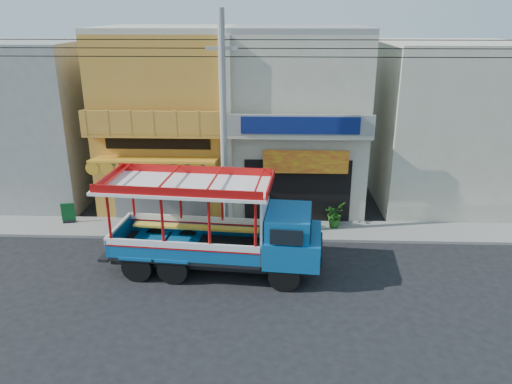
% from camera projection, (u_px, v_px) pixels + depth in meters
% --- Properties ---
extents(ground, '(90.00, 90.00, 0.00)m').
position_uv_depth(ground, '(245.00, 278.00, 17.63)').
color(ground, black).
rests_on(ground, ground).
extents(sidewalk, '(30.00, 2.00, 0.12)m').
position_uv_depth(sidewalk, '(251.00, 230.00, 21.37)').
color(sidewalk, slate).
rests_on(sidewalk, ground).
extents(shophouse_left, '(6.00, 7.50, 8.24)m').
position_uv_depth(shophouse_left, '(171.00, 117.00, 23.85)').
color(shophouse_left, '#C5832B').
rests_on(shophouse_left, ground).
extents(shophouse_right, '(6.00, 6.75, 8.24)m').
position_uv_depth(shophouse_right, '(296.00, 118.00, 23.64)').
color(shophouse_right, '#BCAF9A').
rests_on(shophouse_right, ground).
extents(party_pilaster, '(0.35, 0.30, 8.00)m').
position_uv_depth(party_pilaster, '(227.00, 135.00, 20.86)').
color(party_pilaster, '#BCAF9A').
rests_on(party_pilaster, ground).
extents(filler_building_left, '(6.00, 6.00, 7.60)m').
position_uv_depth(filler_building_left, '(29.00, 122.00, 24.24)').
color(filler_building_left, gray).
rests_on(filler_building_left, ground).
extents(filler_building_right, '(6.00, 6.00, 7.60)m').
position_uv_depth(filler_building_right, '(445.00, 125.00, 23.52)').
color(filler_building_right, '#BCAF9A').
rests_on(filler_building_right, ground).
extents(utility_pole, '(28.00, 0.26, 9.00)m').
position_uv_depth(utility_pole, '(227.00, 118.00, 19.04)').
color(utility_pole, gray).
rests_on(utility_pole, ground).
extents(songthaew_truck, '(7.85, 3.15, 3.57)m').
position_uv_depth(songthaew_truck, '(229.00, 228.00, 17.44)').
color(songthaew_truck, black).
rests_on(songthaew_truck, ground).
extents(green_sign, '(0.58, 0.35, 0.88)m').
position_uv_depth(green_sign, '(68.00, 214.00, 21.85)').
color(green_sign, black).
rests_on(green_sign, sidewalk).
extents(potted_plant_a, '(1.14, 1.17, 0.99)m').
position_uv_depth(potted_plant_a, '(334.00, 213.00, 21.65)').
color(potted_plant_a, '#1D4E16').
rests_on(potted_plant_a, sidewalk).
extents(potted_plant_b, '(0.65, 0.65, 0.93)m').
position_uv_depth(potted_plant_b, '(296.00, 219.00, 21.08)').
color(potted_plant_b, '#1D4E16').
rests_on(potted_plant_b, sidewalk).
extents(potted_plant_c, '(0.71, 0.71, 0.93)m').
position_uv_depth(potted_plant_c, '(334.00, 217.00, 21.32)').
color(potted_plant_c, '#1D4E16').
rests_on(potted_plant_c, sidewalk).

